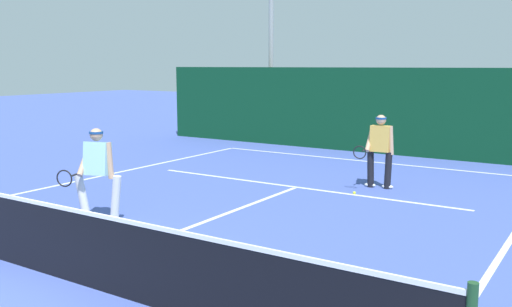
% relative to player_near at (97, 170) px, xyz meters
% --- Properties ---
extents(ground_plane, '(80.00, 80.00, 0.00)m').
position_rel_player_near_xyz_m(ground_plane, '(1.60, -2.14, -0.92)').
color(ground_plane, '#455AB2').
extents(court_line_baseline_far, '(9.44, 0.10, 0.01)m').
position_rel_player_near_xyz_m(court_line_baseline_far, '(1.60, 8.47, -0.91)').
color(court_line_baseline_far, white).
rests_on(court_line_baseline_far, ground_plane).
extents(court_line_service, '(7.70, 0.10, 0.01)m').
position_rel_player_near_xyz_m(court_line_service, '(1.60, 4.35, -0.91)').
color(court_line_service, white).
rests_on(court_line_service, ground_plane).
extents(court_line_centre, '(0.10, 6.40, 0.01)m').
position_rel_player_near_xyz_m(court_line_centre, '(1.60, 1.06, -0.91)').
color(court_line_centre, white).
rests_on(court_line_centre, ground_plane).
extents(tennis_net, '(10.36, 0.09, 1.05)m').
position_rel_player_near_xyz_m(tennis_net, '(1.60, -2.14, -0.41)').
color(tennis_net, '#1E4723').
rests_on(tennis_net, ground_plane).
extents(player_near, '(0.91, 0.93, 1.66)m').
position_rel_player_near_xyz_m(player_near, '(0.00, 0.00, 0.00)').
color(player_near, silver).
rests_on(player_near, ground_plane).
extents(player_far, '(0.71, 0.87, 1.65)m').
position_rel_player_near_xyz_m(player_far, '(3.19, 5.30, -0.00)').
color(player_far, black).
rests_on(player_far, ground_plane).
extents(tennis_ball, '(0.07, 0.07, 0.07)m').
position_rel_player_near_xyz_m(tennis_ball, '(2.98, 4.41, -0.88)').
color(tennis_ball, '#D1E033').
rests_on(tennis_ball, ground_plane).
extents(back_fence_windscreen, '(16.80, 0.12, 2.67)m').
position_rel_player_near_xyz_m(back_fence_windscreen, '(1.60, 10.07, 0.42)').
color(back_fence_windscreen, '#0B3B21').
rests_on(back_fence_windscreen, ground_plane).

